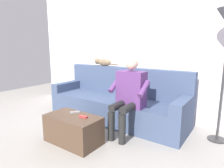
# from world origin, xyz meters

# --- Properties ---
(ground_plane) EXTENTS (8.00, 8.00, 0.00)m
(ground_plane) POSITION_xyz_m (0.00, 0.60, 0.00)
(ground_plane) COLOR gray
(back_wall) EXTENTS (4.99, 0.06, 2.78)m
(back_wall) POSITION_xyz_m (0.00, -0.67, 1.39)
(back_wall) COLOR silver
(back_wall) RESTS_ON ground
(couch) EXTENTS (2.52, 0.79, 0.93)m
(couch) POSITION_xyz_m (0.00, -0.14, 0.30)
(couch) COLOR #3D4C6B
(couch) RESTS_ON ground
(coffee_table) EXTENTS (0.77, 0.42, 0.38)m
(coffee_table) POSITION_xyz_m (0.00, 0.95, 0.19)
(coffee_table) COLOR #4C3828
(coffee_table) RESTS_ON ground
(person_solo_seated) EXTENTS (0.56, 0.56, 1.16)m
(person_solo_seated) POSITION_xyz_m (-0.48, 0.27, 0.64)
(person_solo_seated) COLOR #5B3370
(person_solo_seated) RESTS_ON ground
(cat_on_backrest) EXTENTS (0.55, 0.12, 0.16)m
(cat_on_backrest) POSITION_xyz_m (0.52, -0.39, 1.00)
(cat_on_backrest) COLOR #756047
(cat_on_backrest) RESTS_ON couch
(remote_red) EXTENTS (0.12, 0.05, 0.02)m
(remote_red) POSITION_xyz_m (-0.16, 0.91, 0.39)
(remote_red) COLOR #B73333
(remote_red) RESTS_ON coffee_table
(remote_gray) EXTENTS (0.11, 0.13, 0.02)m
(remote_gray) POSITION_xyz_m (0.06, 0.84, 0.39)
(remote_gray) COLOR gray
(remote_gray) RESTS_ON coffee_table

